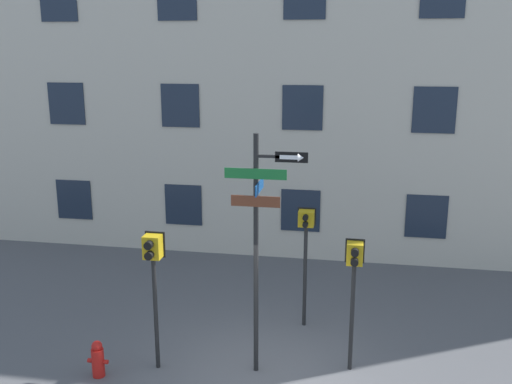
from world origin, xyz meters
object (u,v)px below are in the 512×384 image
Objects in this scene: pedestrian_signal_right at (354,271)px; pedestrian_signal_across at (306,236)px; street_sign_pole at (260,234)px; pedestrian_signal_left at (153,264)px; fire_hydrant at (98,359)px.

pedestrian_signal_right is 0.97× the size of pedestrian_signal_across.
pedestrian_signal_right is at bearing 11.81° from street_sign_pole.
street_sign_pole reaches higher than pedestrian_signal_left.
street_sign_pole is at bearing -108.28° from pedestrian_signal_across.
street_sign_pole reaches higher than fire_hydrant.
fire_hydrant is (-3.54, -2.66, -1.70)m from pedestrian_signal_across.
fire_hydrant is at bearing -166.51° from street_sign_pole.
pedestrian_signal_across is at bearing 40.60° from pedestrian_signal_left.
pedestrian_signal_right is (3.58, 0.58, -0.11)m from pedestrian_signal_left.
pedestrian_signal_right is 3.59× the size of fire_hydrant.
street_sign_pole reaches higher than pedestrian_signal_right.
fire_hydrant is (-0.98, -0.47, -1.75)m from pedestrian_signal_left.
pedestrian_signal_left is 1.01× the size of pedestrian_signal_across.
pedestrian_signal_right is at bearing 12.88° from fire_hydrant.
pedestrian_signal_across is (2.56, 2.20, -0.05)m from pedestrian_signal_left.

